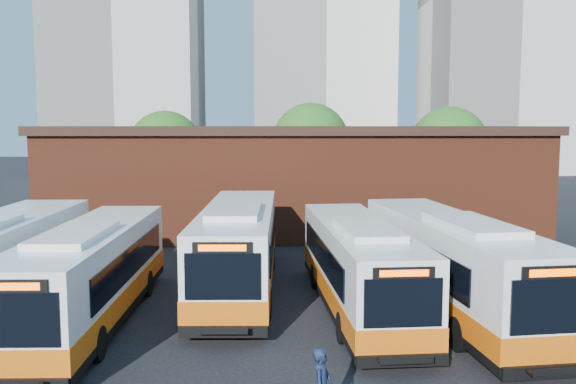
{
  "coord_description": "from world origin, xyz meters",
  "views": [
    {
      "loc": [
        -1.28,
        -17.96,
        6.44
      ],
      "look_at": [
        -0.68,
        5.46,
        3.88
      ],
      "focal_mm": 38.0,
      "sensor_mm": 36.0,
      "label": 1
    }
  ],
  "objects_px": {
    "bus_midwest": "(239,251)",
    "bus_mideast": "(358,269)",
    "bus_east": "(452,269)",
    "bus_west": "(91,278)"
  },
  "relations": [
    {
      "from": "bus_midwest",
      "to": "bus_mideast",
      "type": "xyz_separation_m",
      "value": [
        4.31,
        -2.71,
        -0.12
      ]
    },
    {
      "from": "bus_east",
      "to": "bus_west",
      "type": "bearing_deg",
      "value": 176.82
    },
    {
      "from": "bus_midwest",
      "to": "bus_east",
      "type": "xyz_separation_m",
      "value": [
        7.46,
        -3.17,
        -0.01
      ]
    },
    {
      "from": "bus_west",
      "to": "bus_mideast",
      "type": "distance_m",
      "value": 8.98
    },
    {
      "from": "bus_west",
      "to": "bus_mideast",
      "type": "bearing_deg",
      "value": 7.74
    },
    {
      "from": "bus_midwest",
      "to": "bus_mideast",
      "type": "relative_size",
      "value": 1.08
    },
    {
      "from": "bus_west",
      "to": "bus_east",
      "type": "relative_size",
      "value": 0.94
    },
    {
      "from": "bus_mideast",
      "to": "bus_east",
      "type": "xyz_separation_m",
      "value": [
        3.15,
        -0.46,
        0.11
      ]
    },
    {
      "from": "bus_west",
      "to": "bus_midwest",
      "type": "height_order",
      "value": "bus_midwest"
    },
    {
      "from": "bus_west",
      "to": "bus_east",
      "type": "bearing_deg",
      "value": 3.67
    }
  ]
}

